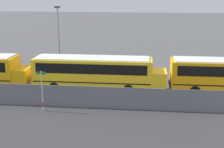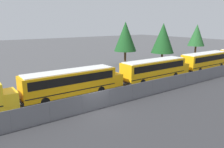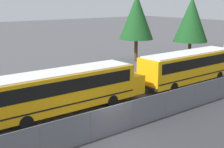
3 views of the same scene
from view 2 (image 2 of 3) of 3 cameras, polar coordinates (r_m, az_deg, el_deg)
The scene contains 9 objects.
ground_plane at distance 21.51m, azimuth -4.06°, elevation -9.25°, with size 200.00×200.00×0.00m, color #4C4C4F.
road_strip at distance 17.17m, azimuth 6.93°, elevation -15.43°, with size 134.85×12.00×0.01m.
fence at distance 21.18m, azimuth -4.10°, elevation -6.95°, with size 100.92×0.07×1.80m.
school_bus_3 at distance 25.04m, azimuth -10.33°, elevation -1.81°, with size 12.18×2.57×3.05m.
school_bus_4 at distance 32.32m, azimuth 11.27°, elevation 1.53°, with size 12.18×2.57×3.05m.
school_bus_5 at distance 42.55m, azimuth 23.38°, elevation 3.48°, with size 12.18×2.57×3.05m.
tree_0 at distance 57.93m, azimuth 21.23°, elevation 9.42°, with size 3.99×3.99×7.88m.
tree_2 at distance 42.56m, azimuth 3.52°, elevation 9.74°, with size 4.31×4.31×8.47m.
tree_3 at distance 47.06m, azimuth 13.17°, elevation 9.12°, with size 4.73×4.73×8.22m.
Camera 2 is at (-10.34, -16.99, 8.21)m, focal length 35.00 mm.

